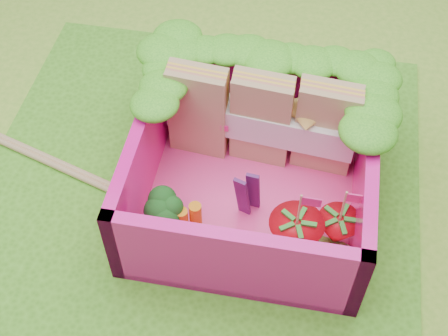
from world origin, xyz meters
TOP-DOWN VIEW (x-y plane):
  - ground at (0.00, 0.00)m, footprint 14.00×14.00m
  - placemat at (0.00, 0.00)m, footprint 2.60×2.60m
  - bento_floor at (0.32, -0.06)m, footprint 1.30×1.30m
  - bento_box at (0.32, -0.06)m, footprint 1.30×1.30m
  - lettuce_ruffle at (0.32, 0.43)m, footprint 1.43×0.83m
  - sandwich_stack at (0.33, 0.25)m, footprint 1.12×0.27m
  - broccoli at (-0.14, -0.41)m, footprint 0.34×0.34m
  - carrot_sticks at (0.03, -0.40)m, footprint 0.14×0.11m
  - purple_wedges at (0.32, -0.21)m, footprint 0.12×0.08m
  - strawberry_left at (0.60, -0.42)m, footprint 0.29×0.29m
  - strawberry_right at (0.82, -0.32)m, footprint 0.23×0.23m
  - snap_peas at (0.68, -0.38)m, footprint 0.55×0.32m
  - chopsticks at (-0.89, -0.04)m, footprint 2.19×0.72m

SIDE VIEW (x-z plane):
  - ground at x=0.00m, z-range 0.00..0.00m
  - placemat at x=0.00m, z-range 0.00..0.03m
  - chopsticks at x=-0.89m, z-range 0.03..0.07m
  - bento_floor at x=0.32m, z-range 0.03..0.08m
  - snap_peas at x=0.68m, z-range 0.08..0.13m
  - carrot_sticks at x=0.03m, z-range 0.08..0.32m
  - strawberry_right at x=0.82m, z-range -0.03..0.44m
  - strawberry_left at x=0.60m, z-range -0.03..0.49m
  - broccoli at x=-0.14m, z-range 0.13..0.39m
  - purple_wedges at x=0.32m, z-range 0.08..0.46m
  - bento_box at x=0.32m, z-range 0.03..0.58m
  - sandwich_stack at x=0.33m, z-range 0.07..0.68m
  - lettuce_ruffle at x=0.32m, z-range 0.58..0.69m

